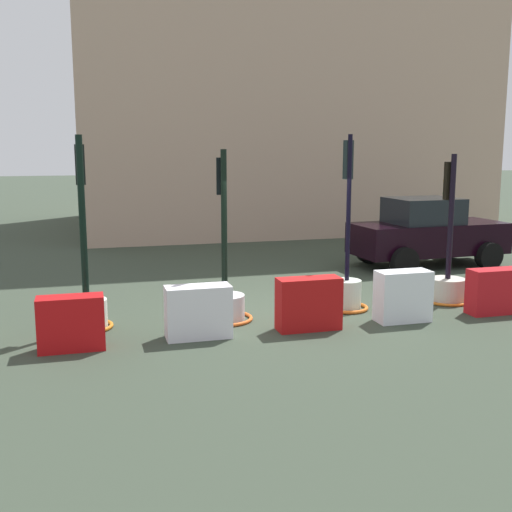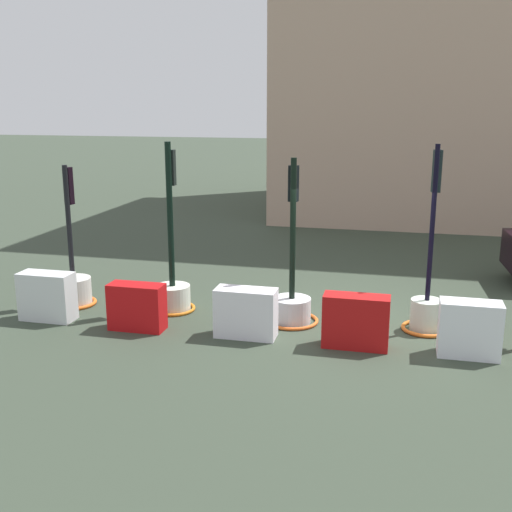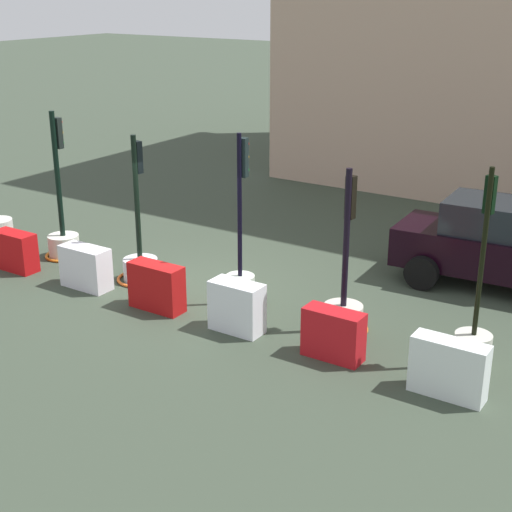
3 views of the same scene
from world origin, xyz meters
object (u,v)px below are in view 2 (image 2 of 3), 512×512
object	(u,v)px
traffic_light_3	(427,302)
construction_barrier_4	(470,329)
construction_barrier_3	(356,322)
traffic_light_2	(292,299)
construction_barrier_0	(47,296)
traffic_light_1	(172,284)
traffic_light_0	(73,284)
construction_barrier_1	(137,307)
construction_barrier_2	(246,313)

from	to	relation	value
traffic_light_3	construction_barrier_4	size ratio (longest dim) A/B	3.43
traffic_light_3	construction_barrier_3	size ratio (longest dim) A/B	3.04
traffic_light_2	construction_barrier_4	world-z (taller)	traffic_light_2
construction_barrier_0	traffic_light_1	bearing A→B (deg)	26.96
construction_barrier_3	construction_barrier_4	size ratio (longest dim) A/B	1.13
construction_barrier_3	construction_barrier_4	xyz separation A→B (m)	(1.81, 0.05, 0.01)
traffic_light_0	construction_barrier_0	world-z (taller)	traffic_light_0
traffic_light_1	construction_barrier_1	xyz separation A→B (m)	(-0.24, -1.15, -0.11)
traffic_light_0	construction_barrier_2	distance (m)	3.94
traffic_light_3	construction_barrier_0	size ratio (longest dim) A/B	3.27
construction_barrier_3	construction_barrier_2	bearing A→B (deg)	178.79
traffic_light_2	construction_barrier_3	xyz separation A→B (m)	(1.25, -0.96, 0.01)
traffic_light_3	construction_barrier_1	world-z (taller)	traffic_light_3
traffic_light_1	construction_barrier_3	distance (m)	3.82
traffic_light_0	traffic_light_3	bearing A→B (deg)	1.22
traffic_light_1	traffic_light_3	bearing A→B (deg)	0.01
construction_barrier_3	construction_barrier_4	bearing A→B (deg)	1.43
traffic_light_0	construction_barrier_2	size ratio (longest dim) A/B	2.65
traffic_light_0	construction_barrier_1	world-z (taller)	traffic_light_0
construction_barrier_1	traffic_light_0	bearing A→B (deg)	151.22
traffic_light_1	construction_barrier_2	world-z (taller)	traffic_light_1
traffic_light_2	construction_barrier_1	xyz separation A→B (m)	(-2.64, -1.02, -0.02)
construction_barrier_0	construction_barrier_2	bearing A→B (deg)	0.25
traffic_light_1	traffic_light_0	bearing A→B (deg)	-175.97
construction_barrier_2	traffic_light_1	bearing A→B (deg)	149.16
traffic_light_0	construction_barrier_4	size ratio (longest dim) A/B	2.92
traffic_light_0	traffic_light_1	distance (m)	2.08
traffic_light_0	construction_barrier_3	world-z (taller)	traffic_light_0
traffic_light_3	construction_barrier_2	distance (m)	3.25
construction_barrier_0	construction_barrier_3	bearing A→B (deg)	-0.23
traffic_light_1	construction_barrier_2	bearing A→B (deg)	-30.84
construction_barrier_2	construction_barrier_4	distance (m)	3.71
construction_barrier_4	traffic_light_2	bearing A→B (deg)	163.39
traffic_light_2	traffic_light_3	xyz separation A→B (m)	(2.43, 0.13, 0.09)
traffic_light_0	construction_barrier_4	bearing A→B (deg)	-6.79
traffic_light_1	construction_barrier_1	bearing A→B (deg)	-101.82
construction_barrier_3	traffic_light_1	bearing A→B (deg)	163.42
traffic_light_3	construction_barrier_2	bearing A→B (deg)	-161.13
traffic_light_0	construction_barrier_4	distance (m)	7.59
traffic_light_0	construction_barrier_1	xyz separation A→B (m)	(1.83, -1.01, -0.00)
construction_barrier_2	construction_barrier_3	xyz separation A→B (m)	(1.90, -0.04, 0.02)
traffic_light_2	construction_barrier_3	size ratio (longest dim) A/B	2.79
traffic_light_1	traffic_light_3	distance (m)	4.83
traffic_light_0	traffic_light_1	world-z (taller)	traffic_light_1
construction_barrier_2	construction_barrier_0	bearing A→B (deg)	-179.75
construction_barrier_1	construction_barrier_4	xyz separation A→B (m)	(5.71, 0.11, 0.04)
traffic_light_3	traffic_light_0	bearing A→B (deg)	-178.78
construction_barrier_2	construction_barrier_3	distance (m)	1.90
traffic_light_3	construction_barrier_3	distance (m)	1.60
construction_barrier_0	construction_barrier_1	bearing A→B (deg)	-2.69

